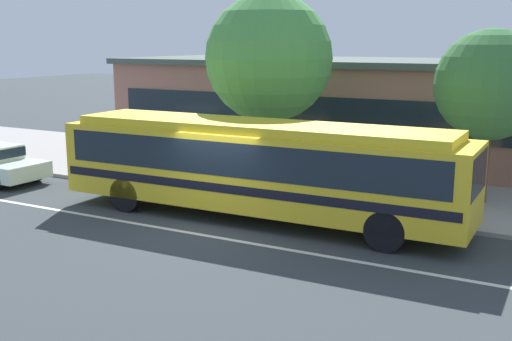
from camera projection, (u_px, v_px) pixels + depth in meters
ground_plane at (217, 227)px, 16.88m from camera, size 120.00×120.00×0.00m
sidewalk_slab at (314, 179)px, 22.49m from camera, size 60.00×8.00×0.12m
lane_stripe_center at (201, 235)px, 16.19m from camera, size 56.00×0.16×0.01m
transit_bus at (257, 163)px, 17.30m from camera, size 11.74×2.58×2.73m
pedestrian_waiting_near_sign at (401, 177)px, 17.69m from camera, size 0.43×0.43×1.75m
pedestrian_walking_along_curb at (409, 179)px, 17.65m from camera, size 0.39×0.39×1.67m
street_tree_near_stop at (269, 58)px, 20.94m from camera, size 4.27×4.27×6.35m
street_tree_mid_block at (491, 85)px, 18.30m from camera, size 3.25×3.25×5.15m
station_building at (360, 109)px, 26.67m from camera, size 20.97×7.71×4.14m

